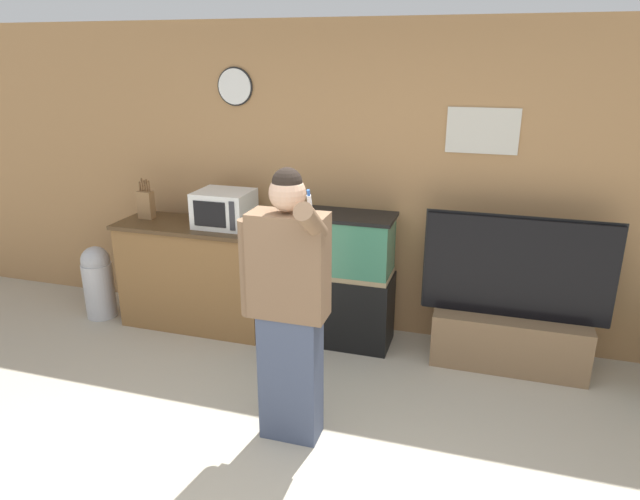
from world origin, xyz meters
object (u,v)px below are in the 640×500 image
object	(u,v)px
microwave	(224,209)
knife_block	(146,204)
person_standing	(288,306)
counter_island	(197,275)
trash_bin	(98,281)
tv_on_stand	(511,324)
aquarium_on_stand	(338,279)

from	to	relation	value
microwave	knife_block	size ratio (longest dim) A/B	1.31
person_standing	knife_block	bearing A→B (deg)	144.07
counter_island	trash_bin	xyz separation A→B (m)	(-0.95, -0.13, -0.12)
tv_on_stand	person_standing	xyz separation A→B (m)	(-1.34, -1.31, 0.55)
knife_block	counter_island	bearing A→B (deg)	-5.67
counter_island	microwave	world-z (taller)	microwave
tv_on_stand	person_standing	distance (m)	1.96
tv_on_stand	trash_bin	bearing A→B (deg)	-177.18
tv_on_stand	aquarium_on_stand	bearing A→B (deg)	179.71
counter_island	aquarium_on_stand	distance (m)	1.29
microwave	knife_block	world-z (taller)	knife_block
knife_block	tv_on_stand	world-z (taller)	knife_block
tv_on_stand	microwave	bearing A→B (deg)	-179.67
counter_island	aquarium_on_stand	size ratio (longest dim) A/B	1.19
person_standing	trash_bin	xyz separation A→B (m)	(-2.28, 1.14, -0.56)
aquarium_on_stand	trash_bin	world-z (taller)	aquarium_on_stand
aquarium_on_stand	trash_bin	distance (m)	2.26
counter_island	microwave	bearing A→B (deg)	6.86
microwave	tv_on_stand	world-z (taller)	microwave
knife_block	trash_bin	size ratio (longest dim) A/B	0.51
counter_island	tv_on_stand	bearing A→B (deg)	1.04
tv_on_stand	person_standing	size ratio (longest dim) A/B	0.80
microwave	person_standing	world-z (taller)	person_standing
counter_island	person_standing	size ratio (longest dim) A/B	0.77
aquarium_on_stand	person_standing	distance (m)	1.37
aquarium_on_stand	person_standing	xyz separation A→B (m)	(0.04, -1.32, 0.34)
tv_on_stand	person_standing	world-z (taller)	person_standing
aquarium_on_stand	tv_on_stand	size ratio (longest dim) A/B	0.81
counter_island	aquarium_on_stand	xyz separation A→B (m)	(1.29, 0.06, 0.09)
microwave	aquarium_on_stand	size ratio (longest dim) A/B	0.41
counter_island	trash_bin	bearing A→B (deg)	-172.23
microwave	tv_on_stand	size ratio (longest dim) A/B	0.33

